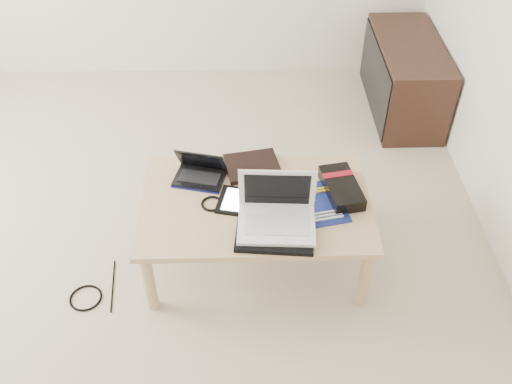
{
  "coord_description": "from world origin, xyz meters",
  "views": [
    {
      "loc": [
        0.7,
        -1.88,
        2.26
      ],
      "look_at": [
        0.75,
        0.1,
        0.46
      ],
      "focal_mm": 40.0,
      "sensor_mm": 36.0,
      "label": 1
    }
  ],
  "objects_px": {
    "coffee_table": "(256,209)",
    "white_laptop": "(277,213)",
    "media_cabinet": "(404,77)",
    "gpu_box": "(341,188)",
    "netbook": "(200,172)"
  },
  "relations": [
    {
      "from": "coffee_table",
      "to": "white_laptop",
      "type": "distance_m",
      "value": 0.22
    },
    {
      "from": "coffee_table",
      "to": "media_cabinet",
      "type": "xyz_separation_m",
      "value": [
        1.03,
        1.35,
        -0.1
      ]
    },
    {
      "from": "coffee_table",
      "to": "white_laptop",
      "type": "relative_size",
      "value": 3.06
    },
    {
      "from": "coffee_table",
      "to": "gpu_box",
      "type": "height_order",
      "value": "gpu_box"
    },
    {
      "from": "media_cabinet",
      "to": "netbook",
      "type": "relative_size",
      "value": 3.24
    },
    {
      "from": "white_laptop",
      "to": "gpu_box",
      "type": "xyz_separation_m",
      "value": [
        0.32,
        0.21,
        -0.04
      ]
    },
    {
      "from": "gpu_box",
      "to": "netbook",
      "type": "bearing_deg",
      "value": 169.56
    },
    {
      "from": "coffee_table",
      "to": "white_laptop",
      "type": "xyz_separation_m",
      "value": [
        0.09,
        -0.15,
        0.12
      ]
    },
    {
      "from": "white_laptop",
      "to": "gpu_box",
      "type": "distance_m",
      "value": 0.39
    },
    {
      "from": "netbook",
      "to": "white_laptop",
      "type": "height_order",
      "value": "white_laptop"
    },
    {
      "from": "netbook",
      "to": "gpu_box",
      "type": "distance_m",
      "value": 0.7
    },
    {
      "from": "netbook",
      "to": "white_laptop",
      "type": "bearing_deg",
      "value": -42.56
    },
    {
      "from": "netbook",
      "to": "media_cabinet",
      "type": "bearing_deg",
      "value": 42.1
    },
    {
      "from": "coffee_table",
      "to": "white_laptop",
      "type": "bearing_deg",
      "value": -59.38
    },
    {
      "from": "white_laptop",
      "to": "media_cabinet",
      "type": "bearing_deg",
      "value": 58.12
    }
  ]
}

